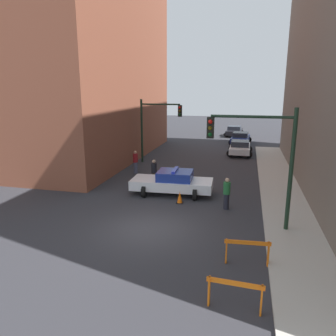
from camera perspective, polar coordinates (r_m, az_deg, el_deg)
The scene contains 15 objects.
ground_plane at distance 14.76m, azimuth -3.51°, elevation -10.54°, with size 120.00×120.00×0.00m, color #2D2D33.
sidewalk_right at distance 14.35m, azimuth 21.48°, elevation -12.02°, with size 2.40×44.00×0.12m.
building_corner_left at distance 31.48m, azimuth -18.27°, elevation 20.06°, with size 14.00×20.00×19.73m.
traffic_light_near at distance 14.25m, azimuth 16.24°, elevation 2.94°, with size 3.64×0.35×5.20m.
traffic_light_far at distance 26.80m, azimuth -2.37°, elevation 8.04°, with size 3.44×0.35×5.20m.
police_car at distance 19.11m, azimuth 0.81°, elevation -2.48°, with size 4.78×2.50×1.52m.
parked_car_near at distance 31.28m, azimuth 12.43°, elevation 3.53°, with size 2.30×4.31×1.31m.
parked_car_mid at distance 37.35m, azimuth 12.50°, elevation 5.15°, with size 2.47×4.42×1.31m.
parked_car_far at distance 43.35m, azimuth 11.48°, elevation 6.37°, with size 2.44×4.40×1.31m.
pedestrian_crossing at distance 20.86m, azimuth -2.46°, elevation -0.70°, with size 0.45×0.45×1.66m.
pedestrian_corner at distance 23.89m, azimuth -5.68°, elevation 1.12°, with size 0.45×0.45×1.66m.
pedestrian_sidewalk at distance 16.98m, azimuth 10.17°, elevation -4.32°, with size 0.50×0.50×1.66m.
barrier_front at distance 9.87m, azimuth 11.57°, elevation -20.14°, with size 1.60×0.25×0.90m.
barrier_mid at distance 12.11m, azimuth 13.65°, elevation -13.43°, with size 1.60×0.28×0.90m.
traffic_cone at distance 17.75m, azimuth 2.06°, elevation -5.16°, with size 0.36×0.36×0.66m.
Camera 1 is at (4.01, -12.84, 6.08)m, focal length 35.00 mm.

